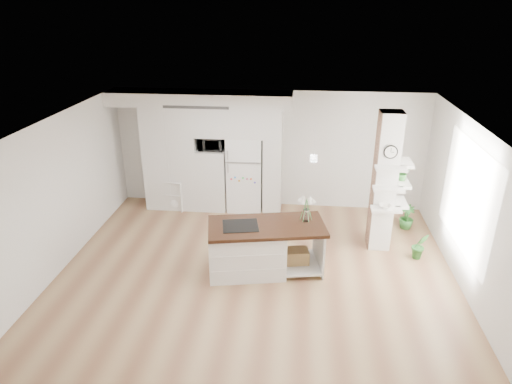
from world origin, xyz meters
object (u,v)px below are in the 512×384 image
Objects in this scene: kitchen_island at (253,247)px; refrigerator at (245,173)px; floor_plant_a at (420,246)px; bookshelf at (173,196)px.

refrigerator is at bearing 89.14° from kitchen_island.
refrigerator is at bearing 151.90° from floor_plant_a.
floor_plant_a is (3.52, -1.88, -0.61)m from refrigerator.
refrigerator is 3.31× the size of floor_plant_a.
kitchen_island is at bearing -79.82° from refrigerator.
kitchen_island is 4.10× the size of floor_plant_a.
floor_plant_a is at bearing -28.10° from refrigerator.
refrigerator reaches higher than floor_plant_a.
refrigerator is 2.45× the size of bookshelf.
bookshelf reaches higher than floor_plant_a.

